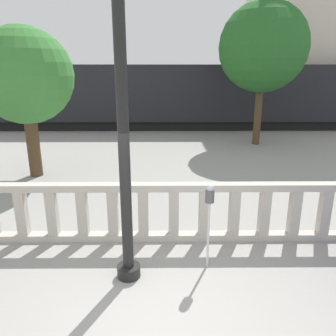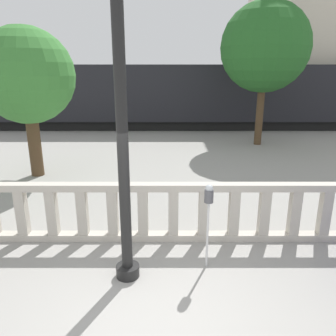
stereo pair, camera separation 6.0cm
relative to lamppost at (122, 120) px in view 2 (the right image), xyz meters
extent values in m
plane|color=gray|center=(0.49, -1.17, -2.68)|extent=(160.00, 160.00, 0.00)
cube|color=#BCB5A8|center=(0.49, 1.26, -2.61)|extent=(12.56, 0.24, 0.14)
cube|color=#BCB5A8|center=(0.49, 1.26, -1.52)|extent=(12.56, 0.24, 0.14)
cube|color=#BCB5A8|center=(-2.29, 1.26, -2.07)|extent=(0.20, 0.20, 0.95)
cube|color=#BCB5A8|center=(-1.67, 1.26, -2.07)|extent=(0.20, 0.20, 0.95)
cube|color=#BCB5A8|center=(-1.06, 1.26, -2.07)|extent=(0.20, 0.20, 0.95)
cube|color=#BCB5A8|center=(-0.44, 1.26, -2.07)|extent=(0.20, 0.20, 0.95)
cube|color=#BCB5A8|center=(0.18, 1.26, -2.07)|extent=(0.20, 0.20, 0.95)
cube|color=#BCB5A8|center=(0.80, 1.26, -2.07)|extent=(0.20, 0.20, 0.95)
cube|color=#BCB5A8|center=(1.42, 1.26, -2.07)|extent=(0.20, 0.20, 0.95)
cube|color=#BCB5A8|center=(2.04, 1.26, -2.07)|extent=(0.20, 0.20, 0.95)
cube|color=#BCB5A8|center=(2.65, 1.26, -2.07)|extent=(0.20, 0.20, 0.95)
cube|color=#BCB5A8|center=(3.27, 1.26, -2.07)|extent=(0.20, 0.20, 0.95)
cube|color=#BCB5A8|center=(3.89, 1.26, -2.07)|extent=(0.20, 0.20, 0.95)
cylinder|color=black|center=(0.00, 0.00, -2.58)|extent=(0.40, 0.40, 0.20)
cylinder|color=black|center=(0.00, 0.00, -0.09)|extent=(0.18, 0.18, 4.79)
cylinder|color=silver|center=(1.38, 0.30, -2.06)|extent=(0.04, 0.04, 1.24)
cylinder|color=#4C4C51|center=(1.38, 0.30, -1.33)|extent=(0.16, 0.16, 0.22)
sphere|color=#B2B7BC|center=(1.38, 0.30, -1.19)|extent=(0.13, 0.13, 0.13)
cube|color=black|center=(2.67, 15.09, -2.41)|extent=(25.12, 2.45, 0.55)
cube|color=black|center=(2.67, 15.09, -0.58)|extent=(25.63, 3.07, 3.11)
cube|color=beige|center=(11.38, 19.05, 4.17)|extent=(8.97, 8.06, 13.71)
cylinder|color=#4C3823|center=(-3.69, 5.63, -1.63)|extent=(0.41, 0.41, 2.11)
sphere|color=#387A33|center=(-3.69, 5.63, 0.54)|extent=(2.96, 2.96, 2.96)
cylinder|color=#4C3823|center=(4.94, 10.36, -1.24)|extent=(0.33, 0.33, 2.88)
sphere|color=#235B23|center=(4.94, 10.36, 1.66)|extent=(3.90, 3.90, 3.90)
camera|label=1|loc=(0.63, -4.86, 0.73)|focal=35.00mm
camera|label=2|loc=(0.69, -4.86, 0.73)|focal=35.00mm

